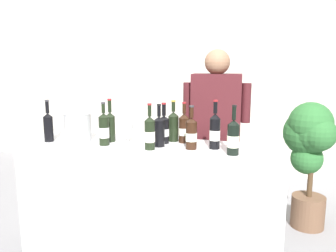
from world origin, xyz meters
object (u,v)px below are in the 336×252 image
object	(u,v)px
wine_glass	(128,126)
potted_shrub	(310,140)
wine_bottle_5	(184,128)
wine_bottle_7	(159,131)
wine_bottle_3	(173,125)
wine_bottle_8	(191,133)
person_server	(215,150)
wine_bottle_2	(104,129)
wine_bottle_6	(110,126)
wine_bottle_9	(233,137)
wine_bottle_1	(150,133)
wine_bottle_0	(48,126)
wine_bottle_10	(215,131)
wine_bottle_4	(164,129)
ice_bucket	(78,127)

from	to	relation	value
wine_glass	potted_shrub	distance (m)	1.82
wine_glass	wine_bottle_5	bearing A→B (deg)	26.52
wine_bottle_7	wine_bottle_5	bearing A→B (deg)	51.13
potted_shrub	wine_bottle_7	bearing A→B (deg)	-135.55
wine_bottle_3	wine_bottle_8	world-z (taller)	wine_bottle_3
wine_bottle_5	person_server	world-z (taller)	person_server
wine_bottle_2	person_server	distance (m)	1.03
wine_bottle_6	person_server	xyz separation A→B (m)	(0.74, 0.55, -0.27)
wine_bottle_7	wine_bottle_9	bearing A→B (deg)	-7.55
wine_bottle_6	wine_bottle_1	bearing A→B (deg)	-20.57
wine_bottle_0	wine_bottle_8	distance (m)	1.13
wine_bottle_8	wine_bottle_7	bearing A→B (deg)	178.36
wine_bottle_10	person_server	xyz separation A→B (m)	(-0.08, 0.54, -0.28)
wine_bottle_4	potted_shrub	distance (m)	1.56
wine_bottle_4	wine_bottle_6	world-z (taller)	wine_bottle_6
wine_bottle_1	wine_bottle_9	size ratio (longest dim) A/B	0.98
wine_bottle_5	wine_glass	distance (m)	0.43
wine_bottle_5	ice_bucket	distance (m)	0.83
wine_bottle_1	wine_bottle_9	distance (m)	0.59
wine_bottle_2	ice_bucket	xyz separation A→B (m)	(-0.25, 0.04, -0.00)
wine_bottle_4	wine_bottle_5	xyz separation A→B (m)	(0.14, 0.07, 0.00)
wine_bottle_1	person_server	distance (m)	0.83
wine_bottle_3	wine_bottle_5	xyz separation A→B (m)	(0.09, -0.03, -0.01)
wine_bottle_3	ice_bucket	bearing A→B (deg)	-160.97
wine_bottle_7	wine_glass	bearing A→B (deg)	-176.65
wine_bottle_7	wine_bottle_10	world-z (taller)	wine_bottle_10
wine_bottle_0	wine_bottle_5	xyz separation A→B (m)	(1.03, 0.28, -0.01)
wine_bottle_6	person_server	bearing A→B (deg)	36.79
wine_bottle_2	ice_bucket	bearing A→B (deg)	170.49
wine_bottle_9	potted_shrub	xyz separation A→B (m)	(0.60, 1.20, -0.23)
wine_bottle_5	wine_bottle_10	distance (m)	0.29
wine_bottle_1	wine_bottle_8	world-z (taller)	wine_bottle_1
wine_bottle_10	wine_bottle_0	bearing A→B (deg)	-173.08
wine_bottle_6	wine_bottle_7	distance (m)	0.42
wine_bottle_2	wine_bottle_5	size ratio (longest dim) A/B	1.03
wine_glass	ice_bucket	xyz separation A→B (m)	(-0.42, -0.03, -0.03)
wine_bottle_0	wine_bottle_3	bearing A→B (deg)	18.17
wine_bottle_6	wine_bottle_4	bearing A→B (deg)	9.77
wine_bottle_5	potted_shrub	world-z (taller)	wine_bottle_5
wine_bottle_1	wine_bottle_7	world-z (taller)	wine_bottle_1
wine_bottle_3	wine_bottle_5	distance (m)	0.10
wine_bottle_0	wine_bottle_8	size ratio (longest dim) A/B	1.05
wine_bottle_10	ice_bucket	xyz separation A→B (m)	(-1.06, -0.09, -0.01)
wine_bottle_7	ice_bucket	world-z (taller)	wine_bottle_7
wine_bottle_6	wine_bottle_7	size ratio (longest dim) A/B	1.07
wine_bottle_8	wine_bottle_9	bearing A→B (deg)	-12.22
wine_bottle_10	potted_shrub	bearing A→B (deg)	55.23
wine_bottle_10	wine_bottle_4	bearing A→B (deg)	171.97
wine_bottle_4	wine_bottle_10	world-z (taller)	wine_bottle_10
wine_bottle_0	wine_bottle_1	bearing A→B (deg)	-0.23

